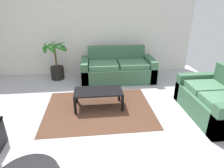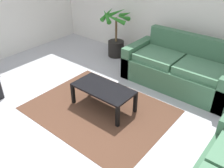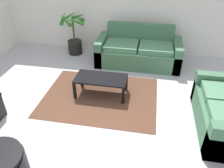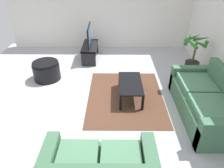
% 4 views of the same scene
% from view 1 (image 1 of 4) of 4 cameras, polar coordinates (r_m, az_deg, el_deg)
% --- Properties ---
extents(ground_plane, '(6.60, 6.60, 0.00)m').
position_cam_1_polar(ground_plane, '(3.41, -4.25, -13.89)').
color(ground_plane, '#B2B2B7').
extents(wall_back, '(6.00, 0.06, 2.70)m').
position_cam_1_polar(wall_back, '(5.74, -5.97, 16.41)').
color(wall_back, silver).
rests_on(wall_back, ground).
extents(couch_main, '(1.99, 0.90, 0.90)m').
position_cam_1_polar(couch_main, '(5.34, 1.72, 4.35)').
color(couch_main, '#3F6B4C').
rests_on(couch_main, ground).
extents(couch_loveseat, '(0.90, 1.51, 0.90)m').
position_cam_1_polar(couch_loveseat, '(4.17, 28.60, -4.62)').
color(couch_loveseat, '#3F6B4C').
rests_on(couch_loveseat, ground).
extents(coffee_table, '(0.99, 0.50, 0.38)m').
position_cam_1_polar(coffee_table, '(3.94, -4.12, -2.65)').
color(coffee_table, black).
rests_on(coffee_table, ground).
extents(area_rug, '(2.20, 1.70, 0.01)m').
position_cam_1_polar(area_rug, '(4.01, -3.92, -7.43)').
color(area_rug, '#513323').
rests_on(area_rug, ground).
extents(potted_palm, '(0.70, 0.73, 1.09)m').
position_cam_1_polar(potted_palm, '(5.58, -16.46, 5.95)').
color(potted_palm, black).
rests_on(potted_palm, ground).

